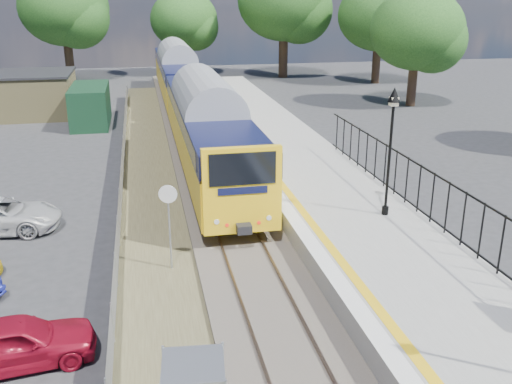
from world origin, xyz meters
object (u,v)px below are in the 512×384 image
object	(u,v)px
train	(188,91)
speed_sign	(169,213)
car_red	(15,343)
victorian_lamp_north	(392,122)

from	to	relation	value
train	speed_sign	distance (m)	21.44
train	speed_sign	xyz separation A→B (m)	(-2.50, -21.29, -0.35)
train	car_red	distance (m)	26.46
victorian_lamp_north	car_red	world-z (taller)	victorian_lamp_north
train	car_red	world-z (taller)	train
victorian_lamp_north	train	world-z (taller)	victorian_lamp_north
speed_sign	car_red	bearing A→B (deg)	-121.18
speed_sign	train	bearing A→B (deg)	94.54
victorian_lamp_north	speed_sign	world-z (taller)	victorian_lamp_north
victorian_lamp_north	car_red	size ratio (longest dim) A/B	1.23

